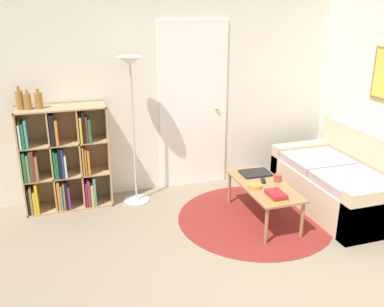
% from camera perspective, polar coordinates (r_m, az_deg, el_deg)
% --- Properties ---
extents(wall_back, '(7.11, 0.11, 2.60)m').
position_cam_1_polar(wall_back, '(5.29, -1.84, 8.81)').
color(wall_back, silver).
rests_on(wall_back, ground_plane).
extents(rug, '(1.71, 1.71, 0.01)m').
position_cam_1_polar(rug, '(4.87, 8.36, -8.52)').
color(rug, maroon).
rests_on(rug, ground_plane).
extents(bookshelf, '(0.97, 0.34, 1.20)m').
position_cam_1_polar(bookshelf, '(5.09, -16.91, -1.00)').
color(bookshelf, tan).
rests_on(bookshelf, ground_plane).
extents(floor_lamp, '(0.31, 0.31, 1.72)m').
position_cam_1_polar(floor_lamp, '(4.83, -8.09, 8.45)').
color(floor_lamp, '#B7B7BC').
rests_on(floor_lamp, ground_plane).
extents(couch, '(0.90, 1.60, 0.87)m').
position_cam_1_polar(couch, '(5.29, 19.50, -3.74)').
color(couch, '#CCB793').
rests_on(couch, ground_plane).
extents(coffee_table, '(0.48, 1.03, 0.42)m').
position_cam_1_polar(coffee_table, '(4.72, 9.56, -4.56)').
color(coffee_table, '#996B42').
rests_on(coffee_table, ground_plane).
extents(laptop, '(0.34, 0.26, 0.02)m').
position_cam_1_polar(laptop, '(4.95, 8.46, -2.59)').
color(laptop, black).
rests_on(laptop, coffee_table).
extents(bowl, '(0.14, 0.14, 0.04)m').
position_cam_1_polar(bowl, '(4.59, 8.42, -4.32)').
color(bowl, orange).
rests_on(bowl, coffee_table).
extents(book_stack_on_table, '(0.16, 0.23, 0.07)m').
position_cam_1_polar(book_stack_on_table, '(4.39, 11.12, -5.50)').
color(book_stack_on_table, gold).
rests_on(book_stack_on_table, coffee_table).
extents(cup, '(0.08, 0.08, 0.08)m').
position_cam_1_polar(cup, '(4.78, 11.36, -3.21)').
color(cup, '#A33D33').
rests_on(cup, coffee_table).
extents(remote, '(0.09, 0.15, 0.02)m').
position_cam_1_polar(remote, '(4.77, 9.47, -3.55)').
color(remote, black).
rests_on(remote, coffee_table).
extents(bottle_left, '(0.08, 0.08, 0.25)m').
position_cam_1_polar(bottle_left, '(4.91, -22.01, 6.66)').
color(bottle_left, olive).
rests_on(bottle_left, bookshelf).
extents(bottle_middle, '(0.07, 0.07, 0.21)m').
position_cam_1_polar(bottle_middle, '(4.88, -21.05, 6.52)').
color(bottle_middle, olive).
rests_on(bottle_middle, bookshelf).
extents(bottle_right, '(0.08, 0.08, 0.21)m').
position_cam_1_polar(bottle_right, '(4.89, -19.78, 6.71)').
color(bottle_right, olive).
rests_on(bottle_right, bookshelf).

